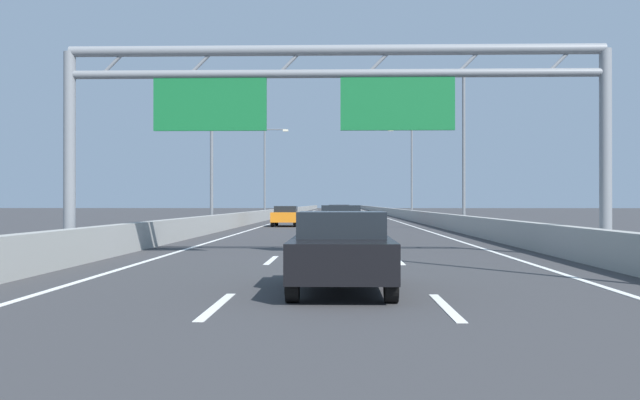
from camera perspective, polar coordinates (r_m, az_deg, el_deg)
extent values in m
plane|color=#38383A|center=(98.69, 1.48, -1.19)|extent=(260.00, 260.00, 0.00)
cube|color=white|center=(11.46, -8.27, -8.40)|extent=(0.16, 3.00, 0.01)
cube|color=white|center=(20.33, -3.92, -4.83)|extent=(0.16, 3.00, 0.01)
cube|color=white|center=(29.28, -2.24, -3.43)|extent=(0.16, 3.00, 0.01)
cube|color=white|center=(38.26, -1.34, -2.68)|extent=(0.16, 3.00, 0.01)
cube|color=white|center=(47.24, -0.79, -2.21)|extent=(0.16, 3.00, 0.01)
cube|color=white|center=(56.23, -0.42, -1.90)|extent=(0.16, 3.00, 0.01)
cube|color=white|center=(65.22, -0.14, -1.67)|extent=(0.16, 3.00, 0.01)
cube|color=white|center=(74.22, 0.06, -1.50)|extent=(0.16, 3.00, 0.01)
cube|color=white|center=(83.21, 0.22, -1.36)|extent=(0.16, 3.00, 0.01)
cube|color=white|center=(92.21, 0.35, -1.25)|extent=(0.16, 3.00, 0.01)
cube|color=white|center=(101.20, 0.46, -1.16)|extent=(0.16, 3.00, 0.01)
cube|color=white|center=(110.20, 0.55, -1.09)|extent=(0.16, 3.00, 0.01)
cube|color=white|center=(119.20, 0.63, -1.02)|extent=(0.16, 3.00, 0.01)
cube|color=white|center=(128.20, 0.69, -0.97)|extent=(0.16, 3.00, 0.01)
cube|color=white|center=(137.20, 0.75, -0.92)|extent=(0.16, 3.00, 0.01)
cube|color=white|center=(146.19, 0.80, -0.88)|extent=(0.16, 3.00, 0.01)
cube|color=white|center=(155.19, 0.84, -0.84)|extent=(0.16, 3.00, 0.01)
cube|color=white|center=(11.41, 10.04, -8.43)|extent=(0.16, 3.00, 0.01)
cube|color=white|center=(20.31, 6.28, -4.83)|extent=(0.16, 3.00, 0.01)
cube|color=white|center=(29.27, 4.83, -3.43)|extent=(0.16, 3.00, 0.01)
cube|color=white|center=(38.24, 4.06, -2.68)|extent=(0.16, 3.00, 0.01)
cube|color=white|center=(47.23, 3.58, -2.21)|extent=(0.16, 3.00, 0.01)
cube|color=white|center=(56.22, 3.26, -1.90)|extent=(0.16, 3.00, 0.01)
cube|color=white|center=(65.21, 3.02, -1.67)|extent=(0.16, 3.00, 0.01)
cube|color=white|center=(74.21, 2.84, -1.50)|extent=(0.16, 3.00, 0.01)
cube|color=white|center=(83.21, 2.70, -1.36)|extent=(0.16, 3.00, 0.01)
cube|color=white|center=(92.20, 2.59, -1.25)|extent=(0.16, 3.00, 0.01)
cube|color=white|center=(101.20, 2.50, -1.16)|extent=(0.16, 3.00, 0.01)
cube|color=white|center=(110.20, 2.42, -1.09)|extent=(0.16, 3.00, 0.01)
cube|color=white|center=(119.20, 2.36, -1.02)|extent=(0.16, 3.00, 0.01)
cube|color=white|center=(128.19, 2.30, -0.97)|extent=(0.16, 3.00, 0.01)
cube|color=white|center=(137.19, 2.25, -0.92)|extent=(0.16, 3.00, 0.01)
cube|color=white|center=(146.19, 2.21, -0.88)|extent=(0.16, 3.00, 0.01)
cube|color=white|center=(155.19, 2.17, -0.84)|extent=(0.16, 3.00, 0.01)
cube|color=white|center=(86.86, -2.00, -1.31)|extent=(0.16, 176.00, 0.01)
cube|color=white|center=(86.84, 4.94, -1.31)|extent=(0.16, 176.00, 0.01)
cube|color=#9E9E99|center=(108.91, -2.15, -0.85)|extent=(0.45, 220.00, 0.95)
cube|color=#9E9E99|center=(108.89, 5.12, -0.85)|extent=(0.45, 220.00, 0.95)
cylinder|color=gray|center=(22.79, -19.41, 3.46)|extent=(0.36, 0.36, 6.20)
cylinder|color=gray|center=(22.70, 21.89, 3.48)|extent=(0.36, 0.36, 6.20)
cylinder|color=gray|center=(21.73, 1.19, 11.90)|extent=(16.02, 0.32, 0.32)
cylinder|color=gray|center=(21.59, 1.19, 10.08)|extent=(16.02, 0.26, 0.26)
cylinder|color=gray|center=(22.70, -16.20, 10.48)|extent=(0.74, 0.10, 0.74)
cylinder|color=gray|center=(22.05, -9.46, 10.79)|extent=(0.74, 0.10, 0.74)
cylinder|color=gray|center=(21.70, -2.40, 10.96)|extent=(0.74, 0.10, 0.74)
cylinder|color=gray|center=(21.69, 4.79, 10.97)|extent=(0.74, 0.10, 0.74)
cylinder|color=gray|center=(22.00, 11.87, 10.82)|extent=(0.74, 0.10, 0.74)
cylinder|color=gray|center=(22.62, 18.65, 10.52)|extent=(0.74, 0.10, 0.74)
cube|color=#146B33|center=(21.79, -8.79, 7.59)|extent=(3.40, 0.12, 1.60)
cube|color=#146B33|center=(21.52, 6.22, 7.69)|extent=(3.40, 0.12, 1.60)
cylinder|color=slate|center=(44.24, -8.67, 3.80)|extent=(0.20, 0.20, 9.50)
cylinder|color=slate|center=(44.62, -7.25, 9.72)|extent=(2.20, 0.12, 0.12)
cube|color=#F2EAC6|center=(44.45, -5.83, 9.63)|extent=(0.56, 0.28, 0.20)
cylinder|color=slate|center=(44.19, 11.44, 3.81)|extent=(0.20, 0.20, 9.50)
cylinder|color=slate|center=(44.58, 10.02, 9.73)|extent=(2.20, 0.12, 0.12)
cube|color=#F2EAC6|center=(44.42, 8.59, 9.64)|extent=(0.56, 0.28, 0.20)
cylinder|color=slate|center=(74.92, -4.45, 2.14)|extent=(0.20, 0.20, 9.50)
cylinder|color=slate|center=(75.15, -3.61, 5.65)|extent=(2.20, 0.12, 0.12)
cube|color=#F2EAC6|center=(75.05, -2.77, 5.58)|extent=(0.56, 0.28, 0.20)
cylinder|color=slate|center=(74.90, 7.36, 2.15)|extent=(0.20, 0.20, 9.50)
cylinder|color=slate|center=(75.13, 6.52, 5.66)|extent=(2.20, 0.12, 0.12)
cube|color=#F2EAC6|center=(75.03, 5.68, 5.59)|extent=(0.56, 0.28, 0.20)
cube|color=#A8ADB2|center=(29.57, 1.69, -2.13)|extent=(1.79, 4.45, 0.67)
cube|color=black|center=(29.43, 1.69, -0.95)|extent=(1.58, 1.86, 0.55)
cylinder|color=black|center=(31.26, 0.24, -2.65)|extent=(0.22, 0.64, 0.64)
cylinder|color=black|center=(31.27, 3.12, -2.65)|extent=(0.22, 0.64, 0.64)
cylinder|color=black|center=(27.92, 0.08, -2.94)|extent=(0.22, 0.64, 0.64)
cylinder|color=black|center=(27.93, 3.31, -2.93)|extent=(0.22, 0.64, 0.64)
cube|color=red|center=(55.42, 1.53, -1.24)|extent=(1.78, 4.52, 0.70)
cube|color=black|center=(55.84, 1.53, -0.63)|extent=(1.57, 2.04, 0.48)
cylinder|color=black|center=(57.14, 0.75, -1.56)|extent=(0.22, 0.64, 0.64)
cylinder|color=black|center=(57.14, 2.31, -1.56)|extent=(0.22, 0.64, 0.64)
cylinder|color=black|center=(53.73, 0.70, -1.64)|extent=(0.22, 0.64, 0.64)
cylinder|color=black|center=(53.73, 2.36, -1.64)|extent=(0.22, 0.64, 0.64)
cube|color=black|center=(13.20, 1.73, -4.49)|extent=(1.83, 4.10, 0.67)
cube|color=black|center=(13.51, 1.72, -1.96)|extent=(1.61, 1.81, 0.48)
cylinder|color=black|center=(14.74, -1.44, -5.35)|extent=(0.22, 0.64, 0.64)
cylinder|color=black|center=(14.74, 4.86, -5.35)|extent=(0.22, 0.64, 0.64)
cylinder|color=black|center=(11.76, -2.21, -6.65)|extent=(0.22, 0.64, 0.64)
cylinder|color=black|center=(11.76, 5.71, -6.64)|extent=(0.22, 0.64, 0.64)
cube|color=orange|center=(49.85, -2.78, -1.36)|extent=(1.75, 4.15, 0.67)
cube|color=black|center=(50.22, -2.75, -0.73)|extent=(1.54, 1.81, 0.43)
cylinder|color=black|center=(51.44, -3.50, -1.70)|extent=(0.22, 0.64, 0.64)
cylinder|color=black|center=(51.32, -1.80, -1.71)|extent=(0.22, 0.64, 0.64)
cylinder|color=black|center=(48.40, -3.82, -1.80)|extent=(0.22, 0.64, 0.64)
cylinder|color=black|center=(48.28, -2.02, -1.80)|extent=(0.22, 0.64, 0.64)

